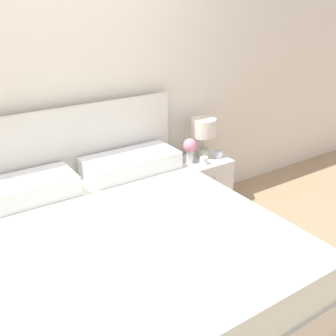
% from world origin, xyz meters
% --- Properties ---
extents(ground_plane, '(12.00, 12.00, 0.00)m').
position_xyz_m(ground_plane, '(0.00, 0.00, 0.00)').
color(ground_plane, tan).
extents(wall_back, '(8.00, 0.06, 2.60)m').
position_xyz_m(wall_back, '(0.00, 0.07, 1.30)').
color(wall_back, silver).
rests_on(wall_back, ground_plane).
extents(bed, '(1.85, 1.95, 1.15)m').
position_xyz_m(bed, '(0.00, -0.91, 0.33)').
color(bed, beige).
rests_on(bed, ground_plane).
extents(nightstand, '(0.46, 0.40, 0.53)m').
position_xyz_m(nightstand, '(1.21, -0.21, 0.26)').
color(nightstand, white).
rests_on(nightstand, ground_plane).
extents(table_lamp, '(0.23, 0.23, 0.37)m').
position_xyz_m(table_lamp, '(1.25, -0.15, 0.78)').
color(table_lamp, beige).
rests_on(table_lamp, nightstand).
extents(flower_vase, '(0.13, 0.13, 0.23)m').
position_xyz_m(flower_vase, '(1.06, -0.21, 0.67)').
color(flower_vase, white).
rests_on(flower_vase, nightstand).
extents(teacup, '(0.12, 0.12, 0.07)m').
position_xyz_m(teacup, '(1.15, -0.30, 0.56)').
color(teacup, white).
rests_on(teacup, nightstand).
extents(alarm_clock, '(0.08, 0.04, 0.07)m').
position_xyz_m(alarm_clock, '(1.35, -0.26, 0.56)').
color(alarm_clock, silver).
rests_on(alarm_clock, nightstand).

